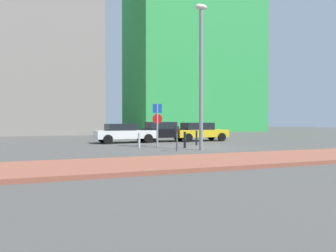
% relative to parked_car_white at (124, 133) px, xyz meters
% --- Properties ---
extents(ground_plane, '(120.00, 120.00, 0.00)m').
position_rel_parked_car_white_xyz_m(ground_plane, '(3.13, -5.40, -0.72)').
color(ground_plane, '#4C4947').
extents(sidewalk_brick, '(40.00, 3.71, 0.14)m').
position_rel_parked_car_white_xyz_m(sidewalk_brick, '(3.13, -12.01, -0.65)').
color(sidewalk_brick, '#93513D').
rests_on(sidewalk_brick, ground).
extents(parked_car_white, '(4.36, 2.08, 1.37)m').
position_rel_parked_car_white_xyz_m(parked_car_white, '(0.00, 0.00, 0.00)').
color(parked_car_white, white).
rests_on(parked_car_white, ground).
extents(parked_car_black, '(4.25, 2.07, 1.50)m').
position_rel_parked_car_white_xyz_m(parked_car_black, '(3.22, 0.41, 0.06)').
color(parked_car_black, black).
rests_on(parked_car_black, ground).
extents(parked_car_yellow, '(4.18, 1.98, 1.44)m').
position_rel_parked_car_white_xyz_m(parked_car_yellow, '(6.05, 0.10, 0.04)').
color(parked_car_yellow, gold).
rests_on(parked_car_yellow, ground).
extents(parking_sign_post, '(0.59, 0.19, 2.62)m').
position_rel_parked_car_white_xyz_m(parking_sign_post, '(1.11, -4.06, 0.93)').
color(parking_sign_post, gray).
rests_on(parking_sign_post, ground).
extents(parking_meter, '(0.18, 0.14, 1.30)m').
position_rel_parked_car_white_xyz_m(parking_meter, '(1.08, -7.26, 0.13)').
color(parking_meter, '#4C4C51').
rests_on(parking_meter, ground).
extents(street_lamp, '(0.70, 0.36, 7.75)m').
position_rel_parked_car_white_xyz_m(street_lamp, '(2.50, -7.18, 3.79)').
color(street_lamp, gray).
rests_on(street_lamp, ground).
extents(traffic_bollard_near, '(0.15, 0.15, 0.93)m').
position_rel_parked_car_white_xyz_m(traffic_bollard_near, '(2.31, -5.50, -0.25)').
color(traffic_bollard_near, black).
rests_on(traffic_bollard_near, ground).
extents(traffic_bollard_mid, '(0.12, 0.12, 0.94)m').
position_rel_parked_car_white_xyz_m(traffic_bollard_mid, '(3.84, -3.90, -0.25)').
color(traffic_bollard_mid, black).
rests_on(traffic_bollard_mid, ground).
extents(traffic_bollard_far, '(0.13, 0.13, 0.87)m').
position_rel_parked_car_white_xyz_m(traffic_bollard_far, '(-0.12, -4.37, -0.28)').
color(traffic_bollard_far, '#B7B7BC').
rests_on(traffic_bollard_far, ground).
extents(building_colorful_midrise, '(19.60, 14.07, 28.55)m').
position_rel_parked_car_white_xyz_m(building_colorful_midrise, '(16.93, 24.96, 13.56)').
color(building_colorful_midrise, green).
rests_on(building_colorful_midrise, ground).
extents(building_under_construction, '(13.85, 14.77, 24.02)m').
position_rel_parked_car_white_xyz_m(building_under_construction, '(-5.87, 21.05, 11.29)').
color(building_under_construction, gray).
rests_on(building_under_construction, ground).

